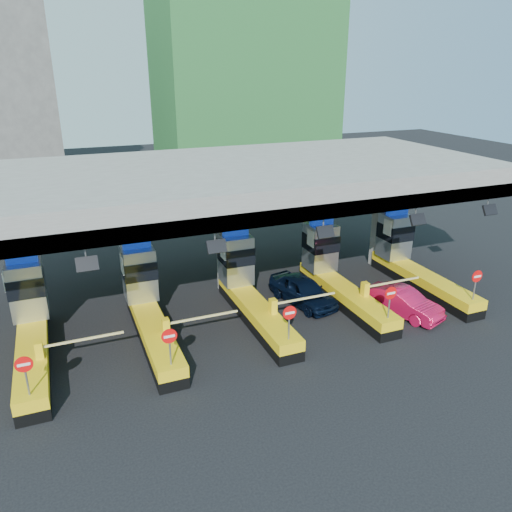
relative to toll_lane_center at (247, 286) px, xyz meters
name	(u,v)px	position (x,y,z in m)	size (l,w,h in m)	color
ground	(249,313)	(0.00, -0.28, -1.40)	(120.00, 120.00, 0.00)	black
toll_canopy	(228,182)	(0.00, 2.59, 4.74)	(28.00, 12.09, 7.00)	slate
toll_lane_far_left	(30,322)	(-10.00, 0.00, 0.00)	(4.43, 8.00, 4.16)	black
toll_lane_left	(147,303)	(-5.00, 0.00, 0.00)	(4.43, 8.00, 4.16)	black
toll_lane_center	(247,286)	(0.00, 0.00, 0.00)	(4.43, 8.00, 4.16)	black
toll_lane_right	(333,271)	(5.00, 0.00, 0.00)	(4.43, 8.00, 4.16)	black
toll_lane_far_right	(410,259)	(10.00, 0.00, 0.00)	(4.43, 8.00, 4.16)	black
bg_building_scaffold	(243,42)	(12.00, 31.72, 12.60)	(18.00, 12.00, 28.00)	#1E5926
van	(303,290)	(3.04, -0.27, -0.66)	(1.73, 4.30, 1.47)	black
red_car	(402,302)	(7.10, -3.26, -0.72)	(1.42, 4.08, 1.34)	#B80E3A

